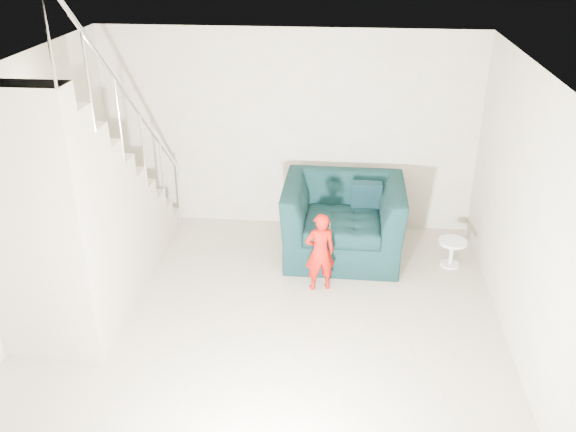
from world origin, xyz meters
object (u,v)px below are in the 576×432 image
object	(u,v)px
armchair	(343,220)
toddler	(320,252)
side_table	(452,249)
staircase	(82,226)

from	to	relation	value
armchair	toddler	size ratio (longest dim) A/B	1.55
toddler	side_table	xyz separation A→B (m)	(1.60, 0.68, -0.25)
toddler	side_table	size ratio (longest dim) A/B	2.77
armchair	staircase	size ratio (longest dim) A/B	0.41
toddler	staircase	world-z (taller)	staircase
armchair	toddler	bearing A→B (deg)	-105.58
armchair	side_table	world-z (taller)	armchair
armchair	toddler	distance (m)	0.89
armchair	staircase	bearing A→B (deg)	-153.35
armchair	staircase	xyz separation A→B (m)	(-2.78, -1.36, 0.46)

